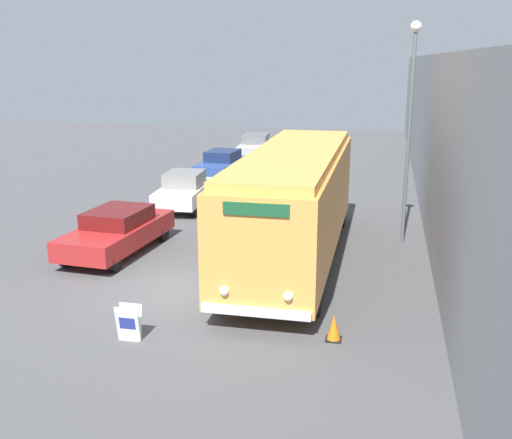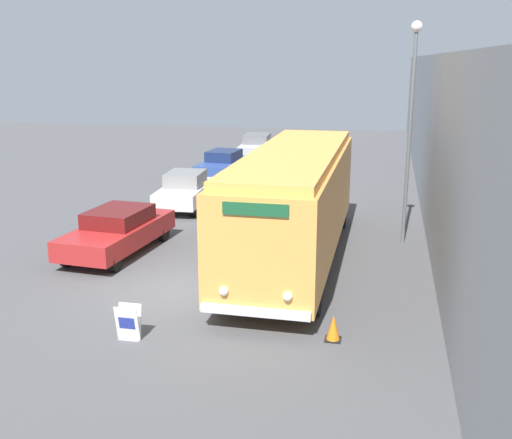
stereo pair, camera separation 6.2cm
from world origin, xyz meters
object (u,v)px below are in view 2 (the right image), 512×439
(parked_car_near, at_px, (118,230))
(streetlamp, at_px, (412,106))
(parked_car_distant, at_px, (257,146))
(sign_board, at_px, (128,323))
(traffic_cone, at_px, (333,328))
(parked_car_mid, at_px, (185,190))
(vintage_bus, at_px, (294,200))
(parked_car_far, at_px, (223,164))

(parked_car_near, bearing_deg, streetlamp, 23.68)
(parked_car_near, distance_m, parked_car_distant, 19.52)
(sign_board, height_order, parked_car_distant, parked_car_distant)
(sign_board, relative_size, parked_car_distant, 0.17)
(streetlamp, bearing_deg, parked_car_near, -160.81)
(sign_board, bearing_deg, traffic_cone, 12.11)
(traffic_cone, bearing_deg, parked_car_mid, 123.34)
(vintage_bus, xyz_separation_m, sign_board, (-2.72, -6.32, -1.53))
(vintage_bus, height_order, parked_car_distant, vintage_bus)
(vintage_bus, distance_m, parked_car_distant, 19.75)
(vintage_bus, height_order, parked_car_far, vintage_bus)
(sign_board, height_order, streetlamp, streetlamp)
(vintage_bus, distance_m, parked_car_mid, 8.02)
(vintage_bus, bearing_deg, traffic_cone, -71.94)
(parked_car_far, height_order, traffic_cone, parked_car_far)
(vintage_bus, bearing_deg, parked_car_near, -174.49)
(parked_car_mid, bearing_deg, streetlamp, -23.26)
(vintage_bus, distance_m, streetlamp, 5.04)
(vintage_bus, distance_m, traffic_cone, 5.87)
(sign_board, distance_m, parked_car_mid, 12.35)
(streetlamp, height_order, parked_car_far, streetlamp)
(streetlamp, relative_size, parked_car_near, 1.51)
(parked_car_far, bearing_deg, vintage_bus, -60.18)
(streetlamp, height_order, parked_car_distant, streetlamp)
(streetlamp, xyz_separation_m, parked_car_far, (-9.08, 9.74, -3.87))
(parked_car_mid, xyz_separation_m, traffic_cone, (7.28, -11.06, -0.48))
(parked_car_near, distance_m, parked_car_far, 12.88)
(streetlamp, bearing_deg, traffic_cone, -101.55)
(vintage_bus, relative_size, parked_car_mid, 2.64)
(parked_car_near, distance_m, parked_car_mid, 6.25)
(sign_board, bearing_deg, vintage_bus, 66.76)
(parked_car_far, bearing_deg, parked_car_near, -84.78)
(vintage_bus, height_order, traffic_cone, vintage_bus)
(sign_board, distance_m, streetlamp, 11.60)
(traffic_cone, bearing_deg, parked_car_distant, 106.32)
(sign_board, distance_m, traffic_cone, 4.57)
(parked_car_near, bearing_deg, vintage_bus, 10.01)
(sign_board, relative_size, parked_car_mid, 0.19)
(parked_car_near, height_order, parked_car_distant, parked_car_distant)
(streetlamp, xyz_separation_m, parked_car_near, (-9.03, -3.14, -3.88))
(parked_car_distant, bearing_deg, streetlamp, -65.84)
(parked_car_mid, bearing_deg, traffic_cone, -60.73)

